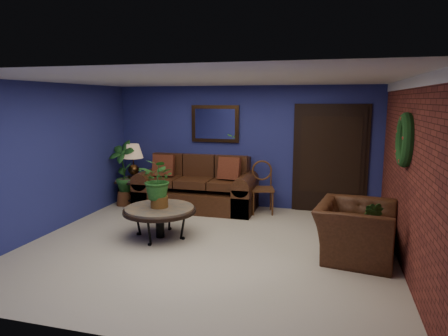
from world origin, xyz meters
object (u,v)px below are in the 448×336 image
(table_lamp, at_px, (133,157))
(end_table, at_px, (134,184))
(armchair, at_px, (355,231))
(coffee_table, at_px, (160,211))
(side_chair, at_px, (262,183))
(sofa, at_px, (198,191))

(table_lamp, bearing_deg, end_table, 90.00)
(end_table, distance_m, armchair, 4.83)
(coffee_table, height_order, side_chair, side_chair)
(end_table, distance_m, table_lamp, 0.59)
(end_table, xyz_separation_m, side_chair, (2.77, 0.07, 0.15))
(table_lamp, bearing_deg, coffee_table, -52.29)
(side_chair, bearing_deg, end_table, 166.99)
(end_table, bearing_deg, sofa, 1.65)
(side_chair, distance_m, armchair, 2.59)
(sofa, height_order, table_lamp, table_lamp)
(armchair, bearing_deg, table_lamp, 76.16)
(armchair, bearing_deg, sofa, 66.59)
(coffee_table, bearing_deg, side_chair, 55.16)
(sofa, xyz_separation_m, coffee_table, (0.00, -1.89, 0.09))
(table_lamp, xyz_separation_m, armchair, (4.45, -1.88, -0.63))
(end_table, xyz_separation_m, table_lamp, (0.00, -0.00, 0.59))
(end_table, relative_size, armchair, 0.51)
(coffee_table, bearing_deg, end_table, 127.71)
(coffee_table, xyz_separation_m, side_chair, (1.34, 1.92, 0.13))
(coffee_table, relative_size, end_table, 1.93)
(coffee_table, height_order, end_table, end_table)
(end_table, xyz_separation_m, armchair, (4.45, -1.88, -0.04))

